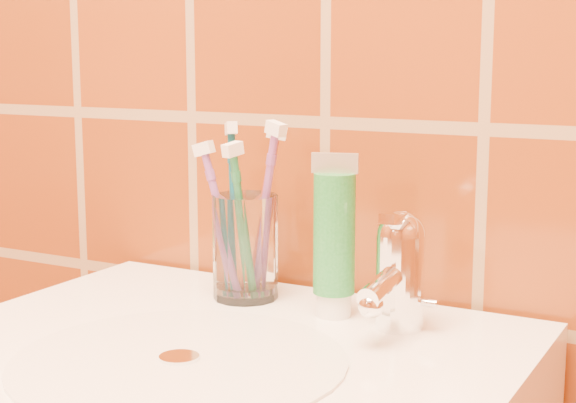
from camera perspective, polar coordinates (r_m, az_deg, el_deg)
The scene contains 8 objects.
glass_tumbler at distance 0.98m, azimuth -2.78°, elevation -2.95°, with size 0.07×0.07×0.12m, color white.
toothpaste_tube at distance 0.91m, azimuth 3.01°, elevation -2.56°, with size 0.05×0.04×0.17m.
faucet at distance 0.87m, azimuth 7.17°, elevation -4.20°, with size 0.05×0.11×0.12m.
toothbrush_0 at distance 0.98m, azimuth -1.74°, elevation -0.73°, with size 0.05×0.04×0.20m, color #A13222, non-canonical shape.
toothbrush_1 at distance 0.95m, azimuth -2.97°, elevation -1.44°, with size 0.03×0.05×0.18m, color #1D6D3F, non-canonical shape.
toothbrush_2 at distance 0.98m, azimuth -3.51°, elevation -0.59°, with size 0.05×0.05×0.20m, color #0B4D62, non-canonical shape.
toothbrush_3 at distance 0.96m, azimuth -1.59°, elevation -0.71°, with size 0.06×0.04×0.21m, color #81418C, non-canonical shape.
toothbrush_4 at distance 0.97m, azimuth -4.26°, elevation -1.33°, with size 0.07×0.02×0.18m, color #794493, non-canonical shape.
Camera 1 is at (0.44, 0.30, 1.12)m, focal length 55.00 mm.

